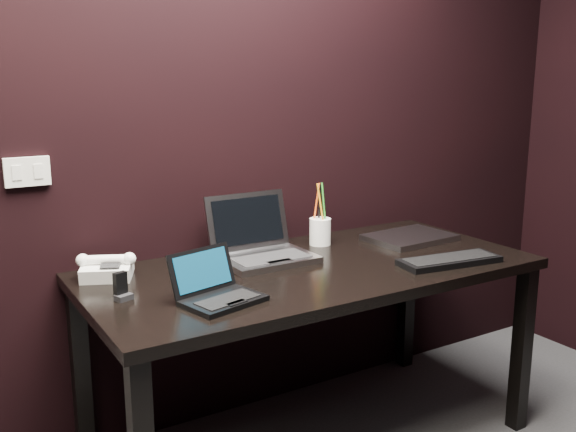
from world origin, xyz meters
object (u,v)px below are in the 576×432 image
pen_cup (320,230)px  silver_laptop (262,248)px  ext_keyboard (449,260)px  mobile_phone (121,289)px  netbook (217,291)px  desk_phone (107,268)px  closed_laptop (410,237)px  desk (312,285)px

pen_cup → silver_laptop: bearing=-167.7°
ext_keyboard → mobile_phone: mobile_phone is taller
netbook → desk_phone: size_ratio=1.31×
closed_laptop → pen_cup: pen_cup is taller
desk → silver_laptop: silver_laptop is taller
desk → closed_laptop: bearing=9.6°
closed_laptop → mobile_phone: 1.30m
desk_phone → mobile_phone: 0.24m
mobile_phone → pen_cup: size_ratio=0.34×
desk_phone → pen_cup: (0.90, -0.01, 0.02)m
desk_phone → ext_keyboard: bearing=-23.1°
closed_laptop → desk_phone: 1.29m
ext_keyboard → closed_laptop: size_ratio=1.11×
netbook → silver_laptop: bearing=44.1°
silver_laptop → pen_cup: (0.32, 0.07, 0.02)m
netbook → closed_laptop: netbook is taller
closed_laptop → ext_keyboard: bearing=-107.7°
netbook → mobile_phone: (-0.26, 0.17, 0.00)m
silver_laptop → mobile_phone: silver_laptop is taller
netbook → ext_keyboard: size_ratio=0.69×
mobile_phone → pen_cup: bearing=14.2°
silver_laptop → ext_keyboard: size_ratio=0.85×
silver_laptop → closed_laptop: silver_laptop is taller
closed_laptop → pen_cup: (-0.38, 0.14, 0.05)m
closed_laptop → desk: bearing=-170.4°
desk → pen_cup: size_ratio=6.40×
pen_cup → ext_keyboard: bearing=-61.8°
silver_laptop → mobile_phone: size_ratio=3.94×
silver_laptop → closed_laptop: (0.70, -0.07, -0.03)m
mobile_phone → pen_cup: pen_cup is taller
closed_laptop → pen_cup: bearing=159.1°
silver_laptop → mobile_phone: bearing=-164.7°
silver_laptop → pen_cup: 0.33m
desk → ext_keyboard: (0.46, -0.25, 0.09)m
closed_laptop → netbook: bearing=-165.8°
netbook → closed_laptop: 1.08m
desk → pen_cup: pen_cup is taller
silver_laptop → desk_phone: silver_laptop is taller
netbook → pen_cup: 0.79m
netbook → pen_cup: pen_cup is taller
mobile_phone → desk_phone: bearing=84.6°
desk → silver_laptop: 0.24m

